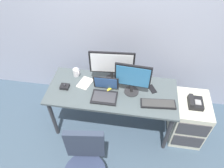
# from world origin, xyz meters

# --- Properties ---
(ground_plane) EXTENTS (8.00, 8.00, 0.00)m
(ground_plane) POSITION_xyz_m (0.00, 0.00, 0.00)
(ground_plane) COLOR #3B4F61
(back_wall) EXTENTS (6.00, 0.10, 2.80)m
(back_wall) POSITION_xyz_m (0.00, 0.68, 1.40)
(back_wall) COLOR #9BA1B8
(back_wall) RESTS_ON ground
(desk) EXTENTS (1.62, 0.67, 0.73)m
(desk) POSITION_xyz_m (0.00, 0.00, 0.65)
(desk) COLOR #475155
(desk) RESTS_ON ground
(file_cabinet) EXTENTS (0.42, 0.53, 0.66)m
(file_cabinet) POSITION_xyz_m (1.03, 0.00, 0.33)
(file_cabinet) COLOR beige
(file_cabinet) RESTS_ON ground
(desk_phone) EXTENTS (0.17, 0.20, 0.09)m
(desk_phone) POSITION_xyz_m (1.02, -0.01, 0.70)
(desk_phone) COLOR black
(desk_phone) RESTS_ON file_cabinet
(monitor_main) EXTENTS (0.56, 0.18, 0.45)m
(monitor_main) POSITION_xyz_m (-0.03, 0.19, 0.99)
(monitor_main) COLOR #262628
(monitor_main) RESTS_ON desk
(monitor_side) EXTENTS (0.42, 0.18, 0.43)m
(monitor_side) POSITION_xyz_m (0.24, 0.02, 0.97)
(monitor_side) COLOR #262628
(monitor_side) RESTS_ON desk
(keyboard) EXTENTS (0.42, 0.17, 0.03)m
(keyboard) POSITION_xyz_m (0.57, -0.14, 0.74)
(keyboard) COLOR black
(keyboard) RESTS_ON desk
(laptop) EXTENTS (0.31, 0.27, 0.24)m
(laptop) POSITION_xyz_m (-0.07, -0.08, 0.78)
(laptop) COLOR black
(laptop) RESTS_ON desk
(trackball_mouse) EXTENTS (0.11, 0.09, 0.07)m
(trackball_mouse) POSITION_xyz_m (-0.60, -0.04, 0.75)
(trackball_mouse) COLOR black
(trackball_mouse) RESTS_ON desk
(coffee_mug) EXTENTS (0.09, 0.08, 0.11)m
(coffee_mug) POSITION_xyz_m (-0.51, 0.21, 0.78)
(coffee_mug) COLOR silver
(coffee_mug) RESTS_ON desk
(paper_notepad) EXTENTS (0.20, 0.24, 0.01)m
(paper_notepad) POSITION_xyz_m (-0.37, 0.08, 0.73)
(paper_notepad) COLOR white
(paper_notepad) RESTS_ON desk
(cell_phone) EXTENTS (0.13, 0.16, 0.01)m
(cell_phone) POSITION_xyz_m (0.50, 0.10, 0.73)
(cell_phone) COLOR black
(cell_phone) RESTS_ON desk
(banana) EXTENTS (0.13, 0.19, 0.04)m
(banana) POSITION_xyz_m (-0.01, 0.05, 0.75)
(banana) COLOR yellow
(banana) RESTS_ON desk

